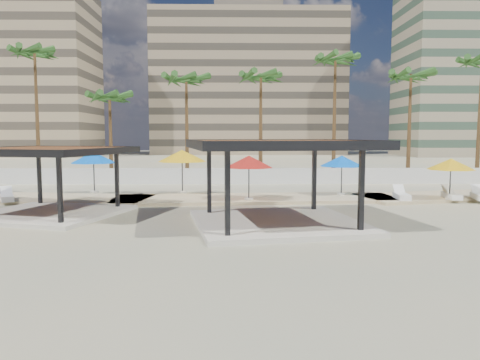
# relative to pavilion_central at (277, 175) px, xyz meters

# --- Properties ---
(ground) EXTENTS (200.00, 200.00, 0.00)m
(ground) POSITION_rel_pavilion_central_xyz_m (-2.52, 0.51, -2.09)
(ground) COLOR tan
(ground) RESTS_ON ground
(promenade) EXTENTS (44.45, 7.97, 0.24)m
(promenade) POSITION_rel_pavilion_central_xyz_m (-0.52, 8.17, -2.03)
(promenade) COLOR #C6B284
(promenade) RESTS_ON ground
(boundary_wall) EXTENTS (56.00, 0.30, 1.20)m
(boundary_wall) POSITION_rel_pavilion_central_xyz_m (-2.52, 16.51, -1.49)
(boundary_wall) COLOR silver
(boundary_wall) RESTS_ON ground
(building_mid) EXTENTS (38.00, 16.00, 30.40)m
(building_mid) POSITION_rel_pavilion_central_xyz_m (1.48, 78.51, 12.18)
(building_mid) COLOR #847259
(building_mid) RESTS_ON ground
(pavilion_central) EXTENTS (7.99, 7.99, 3.50)m
(pavilion_central) POSITION_rel_pavilion_central_xyz_m (0.00, 0.00, 0.00)
(pavilion_central) COLOR beige
(pavilion_central) RESTS_ON ground
(pavilion_west) EXTENTS (7.65, 7.65, 3.14)m
(pavilion_west) POSITION_rel_pavilion_central_xyz_m (-10.29, 2.53, -0.21)
(pavilion_west) COLOR beige
(pavilion_west) RESTS_ON ground
(umbrella_b) EXTENTS (3.21, 3.21, 2.63)m
(umbrella_b) POSITION_rel_pavilion_central_xyz_m (-4.88, 9.49, 0.35)
(umbrella_b) COLOR beige
(umbrella_b) RESTS_ON promenade
(umbrella_c) EXTENTS (3.56, 3.56, 2.42)m
(umbrella_c) POSITION_rel_pavilion_central_xyz_m (-0.93, 6.31, 0.17)
(umbrella_c) COLOR beige
(umbrella_c) RESTS_ON promenade
(umbrella_d) EXTENTS (3.27, 3.27, 2.33)m
(umbrella_d) POSITION_rel_pavilion_central_xyz_m (4.61, 8.36, 0.09)
(umbrella_d) COLOR beige
(umbrella_d) RESTS_ON promenade
(umbrella_e) EXTENTS (3.02, 3.02, 2.25)m
(umbrella_e) POSITION_rel_pavilion_central_xyz_m (10.11, 6.31, 0.03)
(umbrella_e) COLOR beige
(umbrella_e) RESTS_ON promenade
(umbrella_f) EXTENTS (3.05, 3.05, 2.51)m
(umbrella_f) POSITION_rel_pavilion_central_xyz_m (-10.31, 9.71, 0.25)
(umbrella_f) COLOR beige
(umbrella_f) RESTS_ON promenade
(lounger_a) EXTENTS (1.40, 1.93, 0.71)m
(lounger_a) POSITION_rel_pavilion_central_xyz_m (-14.04, 6.35, -1.74)
(lounger_a) COLOR white
(lounger_a) RESTS_ON promenade
(lounger_b) EXTENTS (0.80, 1.93, 0.71)m
(lounger_b) POSITION_rel_pavilion_central_xyz_m (7.57, 6.62, -1.74)
(lounger_b) COLOR white
(lounger_b) RESTS_ON promenade
(lounger_c) EXTENTS (0.79, 1.91, 0.70)m
(lounger_c) POSITION_rel_pavilion_central_xyz_m (10.42, 6.73, -1.74)
(lounger_c) COLOR white
(lounger_c) RESTS_ON promenade
(lounger_d) EXTENTS (1.05, 2.06, 0.75)m
(lounger_d) POSITION_rel_pavilion_central_xyz_m (11.85, 6.35, -1.73)
(lounger_d) COLOR white
(lounger_d) RESTS_ON promenade
(palm_b) EXTENTS (3.00, 3.00, 11.08)m
(palm_b) POSITION_rel_pavilion_central_xyz_m (-17.52, 19.21, 7.71)
(palm_b) COLOR brown
(palm_b) RESTS_ON ground
(palm_c) EXTENTS (3.00, 3.00, 7.52)m
(palm_c) POSITION_rel_pavilion_central_xyz_m (-11.52, 18.61, 4.37)
(palm_c) COLOR brown
(palm_c) RESTS_ON ground
(palm_d) EXTENTS (3.00, 3.00, 9.03)m
(palm_d) POSITION_rel_pavilion_central_xyz_m (-5.52, 19.41, 5.79)
(palm_d) COLOR brown
(palm_d) RESTS_ON ground
(palm_e) EXTENTS (3.00, 3.00, 9.17)m
(palm_e) POSITION_rel_pavilion_central_xyz_m (0.48, 18.91, 5.92)
(palm_e) COLOR brown
(palm_e) RESTS_ON ground
(palm_f) EXTENTS (3.00, 3.00, 10.58)m
(palm_f) POSITION_rel_pavilion_central_xyz_m (6.48, 19.11, 7.25)
(palm_f) COLOR brown
(palm_f) RESTS_ON ground
(palm_g) EXTENTS (3.00, 3.00, 9.24)m
(palm_g) POSITION_rel_pavilion_central_xyz_m (12.48, 18.71, 5.99)
(palm_g) COLOR brown
(palm_g) RESTS_ON ground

